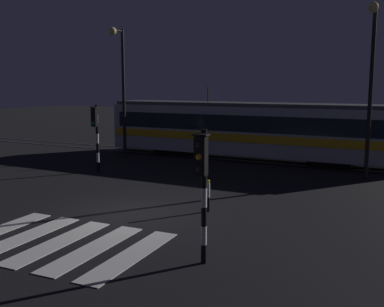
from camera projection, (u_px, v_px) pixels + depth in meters
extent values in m
plane|color=black|center=(130.00, 212.00, 15.17)|extent=(120.00, 120.00, 0.00)
cube|color=#59595E|center=(249.00, 161.00, 25.27)|extent=(80.00, 0.12, 0.03)
cube|color=#59595E|center=(258.00, 158.00, 26.52)|extent=(80.00, 0.12, 0.03)
cube|color=silver|center=(27.00, 236.00, 12.72)|extent=(0.91, 3.82, 0.02)
cube|color=silver|center=(59.00, 242.00, 12.25)|extent=(0.91, 3.82, 0.02)
cube|color=silver|center=(94.00, 248.00, 11.78)|extent=(0.91, 3.82, 0.02)
cube|color=silver|center=(132.00, 255.00, 11.31)|extent=(0.91, 3.82, 0.02)
cylinder|color=black|center=(204.00, 254.00, 10.81)|extent=(0.14, 0.14, 0.46)
cylinder|color=white|center=(204.00, 235.00, 10.74)|extent=(0.14, 0.14, 0.46)
cylinder|color=black|center=(204.00, 217.00, 10.67)|extent=(0.14, 0.14, 0.46)
cylinder|color=white|center=(204.00, 198.00, 10.60)|extent=(0.14, 0.14, 0.46)
cylinder|color=black|center=(204.00, 178.00, 10.53)|extent=(0.14, 0.14, 0.46)
cylinder|color=white|center=(204.00, 159.00, 10.46)|extent=(0.14, 0.14, 0.46)
cylinder|color=black|center=(204.00, 139.00, 10.39)|extent=(0.14, 0.14, 0.46)
cube|color=black|center=(201.00, 156.00, 10.30)|extent=(0.28, 0.20, 0.90)
sphere|color=black|center=(199.00, 144.00, 10.16)|extent=(0.14, 0.14, 0.14)
sphere|color=orange|center=(199.00, 157.00, 10.20)|extent=(0.14, 0.14, 0.14)
sphere|color=black|center=(199.00, 169.00, 10.25)|extent=(0.14, 0.14, 0.14)
cube|color=black|center=(201.00, 135.00, 10.23)|extent=(0.36, 0.24, 0.04)
cylinder|color=black|center=(98.00, 167.00, 22.28)|extent=(0.14, 0.14, 0.47)
cylinder|color=white|center=(98.00, 158.00, 22.21)|extent=(0.14, 0.14, 0.47)
cylinder|color=black|center=(98.00, 148.00, 22.14)|extent=(0.14, 0.14, 0.47)
cylinder|color=white|center=(97.00, 139.00, 22.07)|extent=(0.14, 0.14, 0.47)
cylinder|color=black|center=(97.00, 129.00, 22.00)|extent=(0.14, 0.14, 0.47)
cylinder|color=white|center=(97.00, 119.00, 21.93)|extent=(0.14, 0.14, 0.47)
cylinder|color=black|center=(96.00, 110.00, 21.86)|extent=(0.14, 0.14, 0.47)
cube|color=black|center=(94.00, 117.00, 21.76)|extent=(0.28, 0.20, 0.90)
sphere|color=black|center=(93.00, 112.00, 21.63)|extent=(0.14, 0.14, 0.14)
sphere|color=black|center=(93.00, 118.00, 21.67)|extent=(0.14, 0.14, 0.14)
sphere|color=green|center=(93.00, 123.00, 21.71)|extent=(0.14, 0.14, 0.14)
cube|color=black|center=(94.00, 107.00, 21.69)|extent=(0.36, 0.24, 0.04)
cylinder|color=black|center=(124.00, 95.00, 26.02)|extent=(0.18, 0.18, 7.35)
cylinder|color=black|center=(117.00, 30.00, 25.09)|extent=(0.10, 0.90, 0.10)
sphere|color=#F9E08C|center=(113.00, 31.00, 24.71)|extent=(0.44, 0.44, 0.44)
cylinder|color=black|center=(370.00, 95.00, 19.85)|extent=(0.18, 0.18, 7.59)
cylinder|color=black|center=(374.00, 7.00, 18.90)|extent=(0.10, 0.90, 0.10)
sphere|color=#F9E08C|center=(373.00, 7.00, 18.52)|extent=(0.44, 0.44, 0.44)
cube|color=#B2BCC1|center=(248.00, 130.00, 25.81)|extent=(17.10, 2.50, 2.70)
cube|color=yellow|center=(240.00, 138.00, 24.75)|extent=(16.76, 0.04, 0.44)
cube|color=yellow|center=(256.00, 134.00, 26.98)|extent=(16.76, 0.04, 0.44)
cube|color=black|center=(240.00, 124.00, 24.63)|extent=(16.25, 0.03, 0.90)
cube|color=#4C4C51|center=(249.00, 104.00, 25.59)|extent=(16.76, 2.30, 0.20)
cylinder|color=#262628|center=(208.00, 95.00, 26.69)|extent=(0.08, 0.08, 1.00)
cube|color=black|center=(332.00, 163.00, 23.89)|extent=(2.20, 2.00, 0.35)
cube|color=black|center=(177.00, 151.00, 28.18)|extent=(2.20, 2.00, 0.35)
cylinder|color=black|center=(208.00, 204.00, 15.21)|extent=(0.12, 0.12, 0.50)
cylinder|color=white|center=(208.00, 190.00, 15.13)|extent=(0.12, 0.12, 0.50)
sphere|color=yellow|center=(208.00, 181.00, 15.09)|extent=(0.12, 0.12, 0.12)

